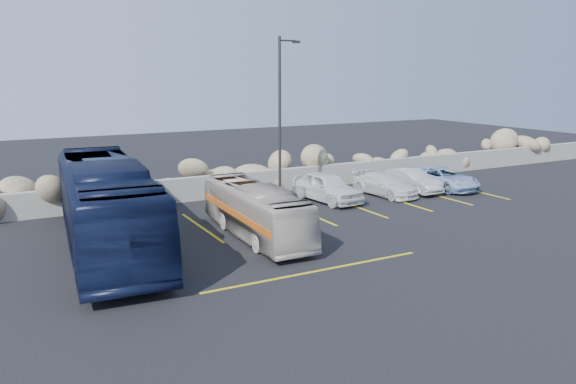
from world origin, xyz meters
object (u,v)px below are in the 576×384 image
tour_coach (107,206)px  car_c (385,185)px  car_a (327,187)px  car_b (411,180)px  vintage_bus (255,211)px  lamppost (281,116)px  car_d (444,178)px

tour_coach → car_c: 14.84m
tour_coach → car_a: bearing=18.8°
tour_coach → car_b: size_ratio=3.11×
tour_coach → car_b: bearing=13.7°
vintage_bus → car_c: 9.89m
lamppost → car_b: bearing=-7.9°
vintage_bus → car_b: (11.05, 3.71, -0.42)m
vintage_bus → car_d: size_ratio=1.73×
vintage_bus → tour_coach: tour_coach is taller
vintage_bus → car_a: bearing=36.2°
tour_coach → car_c: size_ratio=2.95×
vintage_bus → tour_coach: size_ratio=0.64×
car_a → car_c: car_a is taller
tour_coach → car_a: (11.19, 2.82, -0.90)m
tour_coach → car_b: (16.45, 2.61, -1.01)m
vintage_bus → car_a: (5.79, 3.92, -0.31)m
car_d → tour_coach: bearing=-173.9°
lamppost → car_c: 6.80m
lamppost → car_a: lamppost is taller
vintage_bus → car_b: 11.66m
car_b → car_c: (-1.86, -0.09, -0.04)m
lamppost → tour_coach: bearing=-158.0°
tour_coach → car_a: size_ratio=2.72×
car_a → car_c: size_ratio=1.09×
vintage_bus → tour_coach: bearing=170.5°
vintage_bus → car_c: bearing=23.6°
car_b → car_c: bearing=-178.8°
car_a → car_d: (7.30, -0.52, -0.13)m
car_a → lamppost: bearing=153.4°
tour_coach → car_a: 11.58m
vintage_bus → car_a: size_ratio=1.74×
car_a → car_b: 5.26m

